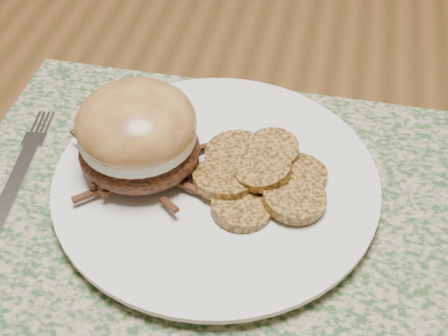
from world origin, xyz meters
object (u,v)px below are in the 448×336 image
Objects in this scene: fork at (20,173)px; dining_table at (98,135)px; dinner_plate at (216,183)px; pork_sandwich at (138,134)px.

dining_table is at bearing 80.73° from fork.
dinner_plate is 0.08m from pork_sandwich.
dining_table is 0.23m from dinner_plate.
pork_sandwich is (0.10, -0.13, 0.14)m from dining_table.
pork_sandwich is 0.12m from fork.
fork is at bearing 177.50° from pork_sandwich.
dining_table is at bearing 142.02° from dinner_plate.
pork_sandwich is at bearing -178.69° from dinner_plate.
dinner_plate is (0.17, -0.13, 0.09)m from dining_table.
pork_sandwich is 0.71× the size of fork.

